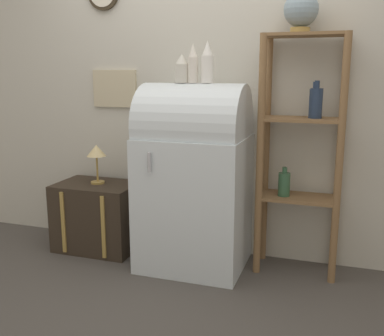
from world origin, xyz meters
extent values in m
plane|color=#4C4742|center=(0.00, 0.00, 0.00)|extent=(12.00, 12.00, 0.00)
cube|color=beige|center=(0.00, 0.58, 1.35)|extent=(7.00, 0.05, 2.70)
cube|color=#C6B793|center=(-0.78, 0.54, 1.29)|extent=(0.38, 0.02, 0.30)
cube|color=silver|center=(0.00, 0.23, 0.49)|extent=(0.75, 0.63, 0.97)
cylinder|color=silver|center=(0.00, 0.23, 1.05)|extent=(0.74, 0.60, 0.60)
cylinder|color=#B7B7BC|center=(-0.21, -0.10, 0.84)|extent=(0.02, 0.02, 0.14)
cube|color=#33281E|center=(-0.84, 0.29, 0.27)|extent=(0.64, 0.44, 0.55)
cube|color=#AD8942|center=(-1.02, 0.06, 0.27)|extent=(0.03, 0.01, 0.49)
cube|color=#AD8942|center=(-0.67, 0.06, 0.27)|extent=(0.03, 0.01, 0.49)
cylinder|color=olive|center=(0.47, 0.25, 0.84)|extent=(0.05, 0.05, 1.68)
cylinder|color=olive|center=(1.00, 0.25, 0.84)|extent=(0.05, 0.05, 1.68)
cylinder|color=olive|center=(0.47, 0.51, 0.84)|extent=(0.05, 0.05, 1.68)
cylinder|color=olive|center=(1.00, 0.51, 0.84)|extent=(0.05, 0.05, 1.68)
cube|color=olive|center=(0.74, 0.38, 0.55)|extent=(0.55, 0.29, 0.02)
cube|color=olive|center=(0.74, 0.38, 1.11)|extent=(0.55, 0.29, 0.02)
cube|color=olive|center=(0.74, 0.38, 1.67)|extent=(0.55, 0.29, 0.02)
cylinder|color=#23334C|center=(0.81, 0.38, 1.22)|extent=(0.07, 0.07, 0.20)
cylinder|color=#23334C|center=(0.81, 0.38, 1.34)|extent=(0.03, 0.03, 0.05)
cylinder|color=#335B3D|center=(0.63, 0.36, 0.64)|extent=(0.08, 0.08, 0.17)
cylinder|color=#335B3D|center=(0.63, 0.36, 0.75)|extent=(0.03, 0.03, 0.04)
cylinder|color=#23334C|center=(0.82, 0.37, 1.22)|extent=(0.08, 0.08, 0.20)
cylinder|color=#23334C|center=(0.82, 0.37, 1.35)|extent=(0.03, 0.03, 0.05)
cylinder|color=#AD8942|center=(0.69, 0.40, 1.70)|extent=(0.13, 0.13, 0.04)
sphere|color=#7F939E|center=(0.69, 0.40, 1.83)|extent=(0.23, 0.23, 0.23)
cylinder|color=beige|center=(-0.09, 0.24, 1.42)|extent=(0.10, 0.10, 0.13)
cone|color=beige|center=(-0.09, 0.24, 1.52)|extent=(0.09, 0.09, 0.07)
cylinder|color=silver|center=(-0.01, 0.24, 1.44)|extent=(0.07, 0.07, 0.18)
cone|color=silver|center=(-0.01, 0.24, 1.57)|extent=(0.06, 0.06, 0.09)
cylinder|color=white|center=(0.09, 0.24, 1.44)|extent=(0.08, 0.08, 0.19)
cone|color=white|center=(0.09, 0.24, 1.59)|extent=(0.07, 0.07, 0.10)
cylinder|color=#AD8942|center=(-0.84, 0.30, 0.56)|extent=(0.11, 0.11, 0.02)
cylinder|color=#AD8942|center=(-0.84, 0.30, 0.67)|extent=(0.02, 0.02, 0.21)
cone|color=#DBC184|center=(-0.84, 0.30, 0.82)|extent=(0.15, 0.15, 0.09)
camera|label=1|loc=(0.99, -2.79, 1.43)|focal=42.00mm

